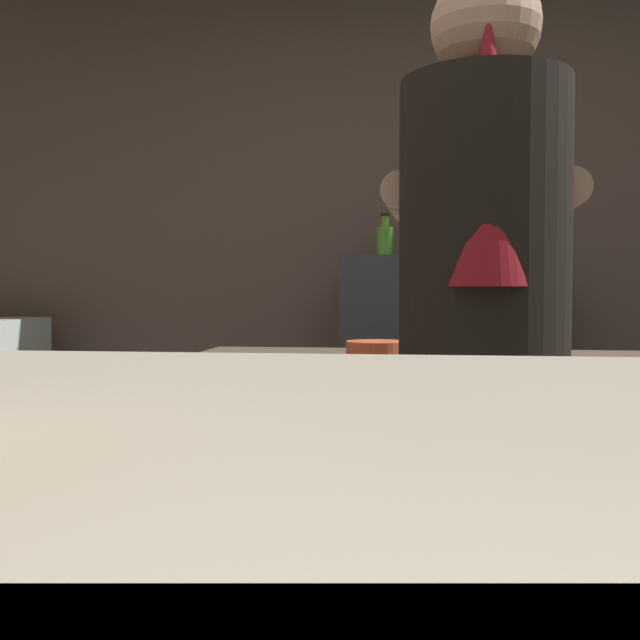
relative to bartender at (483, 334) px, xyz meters
name	(u,v)px	position (x,y,z in m)	size (l,w,h in m)	color
wall_back	(433,234)	(-0.05, 1.93, 0.35)	(5.20, 0.10, 2.70)	brown
prep_counter	(582,534)	(0.30, 0.46, -0.55)	(2.10, 0.60, 0.91)	brown
back_shelf	(445,402)	(0.00, 1.65, -0.39)	(0.87, 0.36, 1.24)	#3B3B3E
bartender	(483,334)	(0.00, 0.00, 0.00)	(0.43, 0.52, 1.73)	#362533
mixing_bowl	(377,350)	(-0.23, 0.42, -0.07)	(0.16, 0.16, 0.04)	#D25531
chefs_knife	(581,359)	(0.28, 0.41, -0.09)	(0.24, 0.03, 0.01)	silver
bottle_vinegar	(483,233)	(0.15, 1.59, 0.32)	(0.06, 0.06, 0.24)	red
bottle_soy	(385,239)	(-0.26, 1.58, 0.30)	(0.07, 0.07, 0.18)	#4D8D2C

